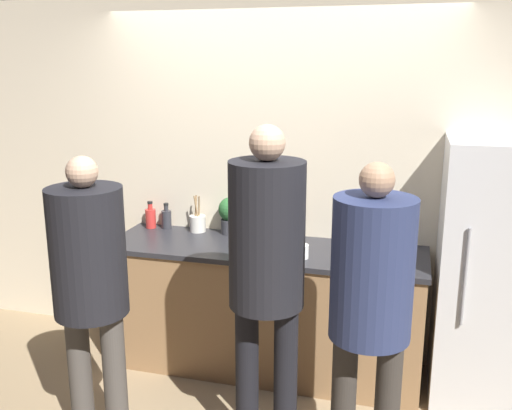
# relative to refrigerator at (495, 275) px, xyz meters

# --- Properties ---
(ground_plane) EXTENTS (14.00, 14.00, 0.00)m
(ground_plane) POSITION_rel_refrigerator_xyz_m (-1.49, -0.38, -0.85)
(ground_plane) COLOR #9E8460
(wall_back) EXTENTS (5.20, 0.06, 2.60)m
(wall_back) POSITION_rel_refrigerator_xyz_m (-1.49, 0.33, 0.45)
(wall_back) COLOR beige
(wall_back) RESTS_ON ground_plane
(counter) EXTENTS (2.20, 0.69, 0.91)m
(counter) POSITION_rel_refrigerator_xyz_m (-1.49, 0.00, -0.40)
(counter) COLOR #9E754C
(counter) RESTS_ON ground_plane
(refrigerator) EXTENTS (0.70, 0.65, 1.70)m
(refrigerator) POSITION_rel_refrigerator_xyz_m (0.00, 0.00, 0.00)
(refrigerator) COLOR white
(refrigerator) RESTS_ON ground_plane
(person_left) EXTENTS (0.40, 0.40, 1.68)m
(person_left) POSITION_rel_refrigerator_xyz_m (-2.19, -1.07, 0.18)
(person_left) COLOR #4C4742
(person_left) RESTS_ON ground_plane
(person_center) EXTENTS (0.40, 0.40, 1.85)m
(person_center) POSITION_rel_refrigerator_xyz_m (-1.25, -0.89, 0.29)
(person_center) COLOR black
(person_center) RESTS_ON ground_plane
(person_right) EXTENTS (0.40, 0.40, 1.70)m
(person_right) POSITION_rel_refrigerator_xyz_m (-0.70, -0.97, 0.19)
(person_right) COLOR #38332D
(person_right) RESTS_ON ground_plane
(fruit_bowl) EXTENTS (0.28, 0.28, 0.14)m
(fruit_bowl) POSITION_rel_refrigerator_xyz_m (-1.45, 0.00, 0.11)
(fruit_bowl) COLOR brown
(fruit_bowl) RESTS_ON counter
(utensil_crock) EXTENTS (0.12, 0.12, 0.28)m
(utensil_crock) POSITION_rel_refrigerator_xyz_m (-2.07, 0.21, 0.12)
(utensil_crock) COLOR silver
(utensil_crock) RESTS_ON counter
(bottle_red) EXTENTS (0.08, 0.08, 0.21)m
(bottle_red) POSITION_rel_refrigerator_xyz_m (-2.45, 0.21, 0.14)
(bottle_red) COLOR red
(bottle_red) RESTS_ON counter
(bottle_dark) EXTENTS (0.07, 0.07, 0.20)m
(bottle_dark) POSITION_rel_refrigerator_xyz_m (-2.33, 0.23, 0.13)
(bottle_dark) COLOR #333338
(bottle_dark) RESTS_ON counter
(bottle_amber) EXTENTS (0.07, 0.07, 0.16)m
(bottle_amber) POSITION_rel_refrigerator_xyz_m (-1.39, 0.22, 0.12)
(bottle_amber) COLOR brown
(bottle_amber) RESTS_ON counter
(cup_white) EXTENTS (0.09, 0.09, 0.09)m
(cup_white) POSITION_rel_refrigerator_xyz_m (-1.20, -0.17, 0.10)
(cup_white) COLOR white
(cup_white) RESTS_ON counter
(potted_plant) EXTENTS (0.18, 0.18, 0.28)m
(potted_plant) POSITION_rel_refrigerator_xyz_m (-1.81, 0.23, 0.21)
(potted_plant) COLOR #3D3D42
(potted_plant) RESTS_ON counter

